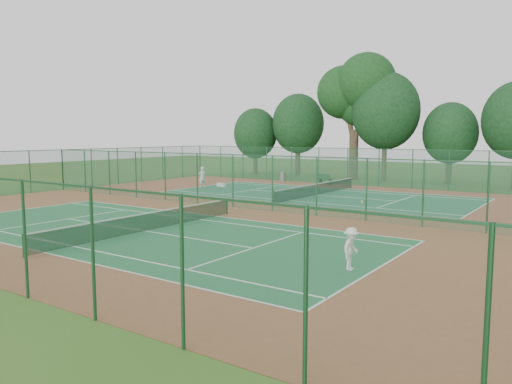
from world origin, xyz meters
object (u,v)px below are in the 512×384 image
at_px(player_near, 351,249).
at_px(bench, 325,179).
at_px(kit_bag, 221,185).
at_px(trash_bin, 282,177).
at_px(big_tree, 356,91).
at_px(player_far, 202,177).

height_order(player_near, bench, player_near).
bearing_deg(player_near, kit_bag, 45.37).
distance_m(trash_bin, big_tree, 11.85).
relative_size(bench, big_tree, 0.13).
height_order(player_far, kit_bag, player_far).
relative_size(player_near, kit_bag, 1.67).
bearing_deg(kit_bag, big_tree, 69.63).
xyz_separation_m(trash_bin, kit_bag, (-1.71, -7.89, -0.30)).
relative_size(trash_bin, bench, 0.56).
relative_size(trash_bin, big_tree, 0.07).
relative_size(player_far, kit_bag, 2.08).
xyz_separation_m(player_far, bench, (7.67, 9.08, -0.45)).
bearing_deg(player_far, bench, 160.65).
xyz_separation_m(player_far, kit_bag, (0.95, 1.59, -0.78)).
height_order(bench, big_tree, big_tree).
relative_size(player_near, bench, 0.91).
height_order(kit_bag, big_tree, big_tree).
xyz_separation_m(player_near, trash_bin, (-19.69, 27.43, -0.30)).
bearing_deg(trash_bin, big_tree, 47.95).
bearing_deg(kit_bag, bench, 54.77).
bearing_deg(bench, kit_bag, -115.52).
bearing_deg(player_near, player_far, 49.00).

